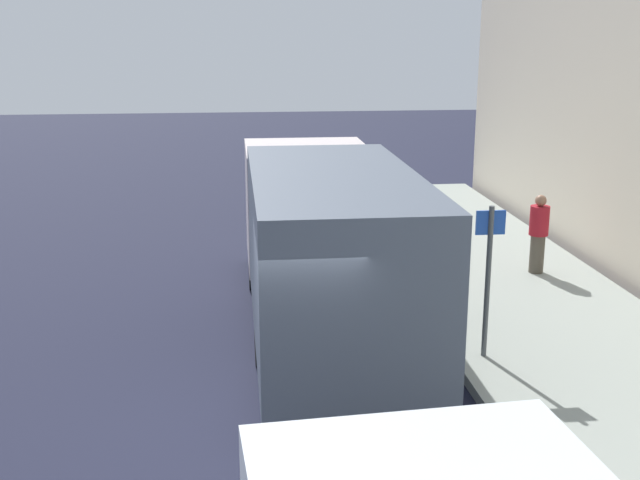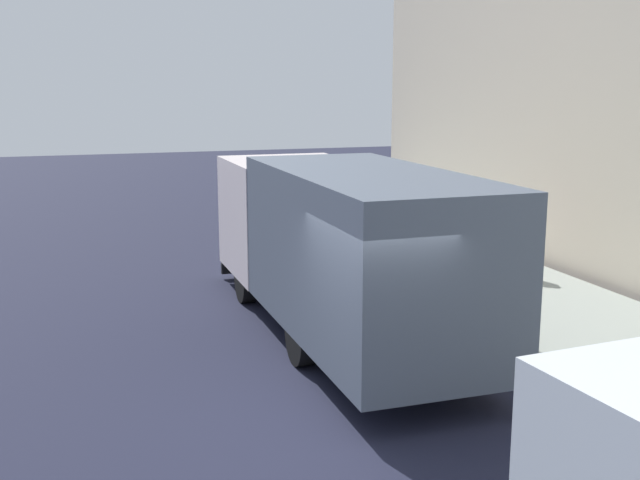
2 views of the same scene
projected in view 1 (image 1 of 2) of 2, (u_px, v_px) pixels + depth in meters
The scene contains 6 objects.
ground at pixel (258, 427), 10.17m from camera, with size 80.00×80.00×0.00m, color #1C1E31.
sidewalk at pixel (632, 402), 10.68m from camera, with size 4.10×30.00×0.17m, color #9AA298.
large_utility_truck at pixel (324, 238), 13.01m from camera, with size 2.43×8.51×2.95m.
pedestrian_walking at pixel (538, 232), 15.85m from camera, with size 0.48×0.48×1.61m.
traffic_cone_orange at pixel (415, 232), 18.15m from camera, with size 0.40×0.40×0.57m, color orange.
street_sign_post at pixel (488, 268), 11.62m from camera, with size 0.44×0.08×2.32m.
Camera 1 is at (-0.20, -9.23, 4.97)m, focal length 44.33 mm.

